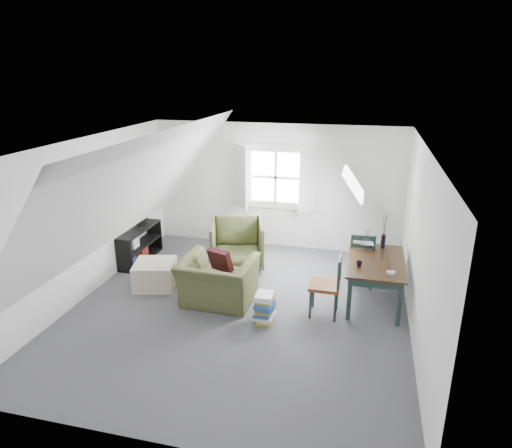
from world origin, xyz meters
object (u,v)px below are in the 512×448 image
(dining_chair_far, at_px, (362,258))
(media_shelf, at_px, (137,246))
(dining_chair_near, at_px, (327,285))
(magazine_stack, at_px, (265,308))
(dining_table, at_px, (376,266))
(armchair_far, at_px, (237,266))
(ottoman, at_px, (155,274))
(armchair_near, at_px, (218,302))

(dining_chair_far, xyz_separation_m, media_shelf, (-4.17, 0.03, -0.21))
(dining_chair_near, distance_m, magazine_stack, 0.98)
(dining_table, height_order, media_shelf, dining_table)
(armchair_far, bearing_deg, ottoman, -150.76)
(ottoman, distance_m, magazine_stack, 2.14)
(armchair_near, relative_size, dining_chair_near, 1.18)
(ottoman, xyz_separation_m, dining_chair_near, (2.88, -0.25, 0.27))
(media_shelf, relative_size, magazine_stack, 2.89)
(ottoman, distance_m, dining_chair_near, 2.91)
(media_shelf, xyz_separation_m, magazine_stack, (2.85, -1.58, -0.07))
(dining_table, distance_m, dining_chair_near, 0.89)
(media_shelf, bearing_deg, dining_chair_far, -3.80)
(armchair_near, distance_m, dining_table, 2.51)
(dining_chair_far, bearing_deg, ottoman, -1.96)
(dining_table, bearing_deg, dining_chair_far, 107.60)
(dining_table, bearing_deg, ottoman, -177.39)
(armchair_far, relative_size, media_shelf, 0.79)
(armchair_near, relative_size, media_shelf, 0.90)
(media_shelf, bearing_deg, dining_chair_near, -21.00)
(dining_chair_far, bearing_deg, armchair_far, -22.63)
(armchair_far, distance_m, magazine_stack, 2.02)
(dining_chair_far, distance_m, dining_chair_near, 1.24)
(armchair_far, height_order, dining_chair_far, dining_chair_far)
(media_shelf, bearing_deg, armchair_near, -34.03)
(armchair_far, distance_m, dining_chair_far, 2.30)
(armchair_far, xyz_separation_m, media_shelf, (-1.93, -0.20, 0.29))
(magazine_stack, bearing_deg, dining_table, 32.65)
(dining_chair_far, xyz_separation_m, dining_chair_near, (-0.47, -1.14, -0.00))
(armchair_far, bearing_deg, media_shelf, 169.75)
(dining_chair_far, bearing_deg, dining_chair_near, 50.86)
(ottoman, relative_size, media_shelf, 0.53)
(dining_table, distance_m, media_shelf, 4.43)
(dining_table, height_order, dining_chair_far, dining_chair_far)
(armchair_near, relative_size, dining_chair_far, 1.17)
(ottoman, height_order, magazine_stack, ottoman)
(media_shelf, bearing_deg, dining_table, -11.32)
(armchair_far, height_order, media_shelf, media_shelf)
(armchair_near, relative_size, dining_table, 0.78)
(armchair_far, xyz_separation_m, ottoman, (-1.11, -1.12, 0.22))
(ottoman, xyz_separation_m, magazine_stack, (2.03, -0.66, -0.00))
(ottoman, bearing_deg, media_shelf, 131.53)
(dining_chair_near, xyz_separation_m, magazine_stack, (-0.85, -0.41, -0.28))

